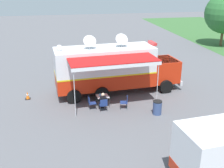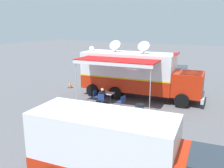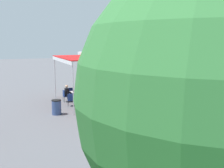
{
  "view_description": "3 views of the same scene",
  "coord_description": "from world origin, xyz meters",
  "px_view_note": "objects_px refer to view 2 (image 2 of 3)",
  "views": [
    {
      "loc": [
        19.04,
        -3.1,
        8.1
      ],
      "look_at": [
        1.31,
        0.29,
        1.18
      ],
      "focal_mm": 43.99,
      "sensor_mm": 36.0,
      "label": 1
    },
    {
      "loc": [
        17.54,
        7.95,
        5.77
      ],
      "look_at": [
        1.17,
        -0.8,
        1.14
      ],
      "focal_mm": 39.53,
      "sensor_mm": 36.0,
      "label": 2
    },
    {
      "loc": [
        6.05,
        19.55,
        4.5
      ],
      "look_at": [
        -0.02,
        0.83,
        1.39
      ],
      "focal_mm": 45.36,
      "sensor_mm": 36.0,
      "label": 3
    }
  ],
  "objects_px": {
    "command_truck": "(137,73)",
    "folding_chair_at_table": "(102,99)",
    "support_truck": "(117,151)",
    "car_behind_truck": "(152,69)",
    "trash_bin": "(139,111)",
    "traffic_cone": "(70,85)",
    "car_far_corner": "(177,76)",
    "folding_chair_beside_table": "(96,95)",
    "seated_responder": "(103,96)",
    "water_bottle": "(106,91)",
    "folding_table": "(108,94)",
    "folding_chair_spare_by_truck": "(122,101)"
  },
  "relations": [
    {
      "from": "trash_bin",
      "to": "traffic_cone",
      "type": "xyz_separation_m",
      "value": [
        -3.99,
        -8.37,
        -0.18
      ]
    },
    {
      "from": "folding_table",
      "to": "folding_chair_at_table",
      "type": "relative_size",
      "value": 0.99
    },
    {
      "from": "traffic_cone",
      "to": "support_truck",
      "type": "bearing_deg",
      "value": 43.99
    },
    {
      "from": "folding_chair_spare_by_truck",
      "to": "car_behind_truck",
      "type": "height_order",
      "value": "car_behind_truck"
    },
    {
      "from": "folding_chair_beside_table",
      "to": "seated_responder",
      "type": "height_order",
      "value": "seated_responder"
    },
    {
      "from": "command_truck",
      "to": "folding_chair_at_table",
      "type": "relative_size",
      "value": 11.1
    },
    {
      "from": "folding_chair_beside_table",
      "to": "folding_table",
      "type": "bearing_deg",
      "value": 109.96
    },
    {
      "from": "folding_table",
      "to": "water_bottle",
      "type": "relative_size",
      "value": 3.85
    },
    {
      "from": "folding_chair_spare_by_truck",
      "to": "seated_responder",
      "type": "bearing_deg",
      "value": -90.9
    },
    {
      "from": "command_truck",
      "to": "folding_chair_beside_table",
      "type": "relative_size",
      "value": 11.1
    },
    {
      "from": "support_truck",
      "to": "water_bottle",
      "type": "bearing_deg",
      "value": -148.24
    },
    {
      "from": "trash_bin",
      "to": "support_truck",
      "type": "xyz_separation_m",
      "value": [
        6.44,
        1.7,
        0.93
      ]
    },
    {
      "from": "support_truck",
      "to": "car_behind_truck",
      "type": "relative_size",
      "value": 1.63
    },
    {
      "from": "folding_table",
      "to": "folding_chair_spare_by_truck",
      "type": "height_order",
      "value": "folding_chair_spare_by_truck"
    },
    {
      "from": "command_truck",
      "to": "folding_chair_at_table",
      "type": "xyz_separation_m",
      "value": [
        3.09,
        -1.36,
        -1.43
      ]
    },
    {
      "from": "command_truck",
      "to": "folding_chair_at_table",
      "type": "height_order",
      "value": "command_truck"
    },
    {
      "from": "water_bottle",
      "to": "traffic_cone",
      "type": "bearing_deg",
      "value": -113.69
    },
    {
      "from": "water_bottle",
      "to": "seated_responder",
      "type": "xyz_separation_m",
      "value": [
        0.58,
        0.08,
        -0.18
      ]
    },
    {
      "from": "folding_chair_at_table",
      "to": "car_far_corner",
      "type": "distance_m",
      "value": 9.21
    },
    {
      "from": "folding_chair_beside_table",
      "to": "seated_responder",
      "type": "xyz_separation_m",
      "value": [
        0.3,
        0.76,
        0.14
      ]
    },
    {
      "from": "water_bottle",
      "to": "folding_chair_spare_by_truck",
      "type": "height_order",
      "value": "water_bottle"
    },
    {
      "from": "command_truck",
      "to": "traffic_cone",
      "type": "relative_size",
      "value": 16.65
    },
    {
      "from": "folding_chair_beside_table",
      "to": "car_far_corner",
      "type": "height_order",
      "value": "car_far_corner"
    },
    {
      "from": "car_behind_truck",
      "to": "folding_chair_beside_table",
      "type": "bearing_deg",
      "value": -4.12
    },
    {
      "from": "folding_table",
      "to": "trash_bin",
      "type": "bearing_deg",
      "value": 60.27
    },
    {
      "from": "trash_bin",
      "to": "folding_chair_beside_table",
      "type": "bearing_deg",
      "value": -110.63
    },
    {
      "from": "traffic_cone",
      "to": "car_far_corner",
      "type": "height_order",
      "value": "car_far_corner"
    },
    {
      "from": "traffic_cone",
      "to": "folding_chair_beside_table",
      "type": "bearing_deg",
      "value": 60.24
    },
    {
      "from": "folding_table",
      "to": "traffic_cone",
      "type": "xyz_separation_m",
      "value": [
        -2.14,
        -5.14,
        -0.39
      ]
    },
    {
      "from": "folding_table",
      "to": "folding_chair_spare_by_truck",
      "type": "xyz_separation_m",
      "value": [
        0.64,
        1.43,
        -0.16
      ]
    },
    {
      "from": "folding_chair_beside_table",
      "to": "car_far_corner",
      "type": "distance_m",
      "value": 9.07
    },
    {
      "from": "car_far_corner",
      "to": "folding_table",
      "type": "bearing_deg",
      "value": -22.32
    },
    {
      "from": "folding_table",
      "to": "support_truck",
      "type": "xyz_separation_m",
      "value": [
        8.29,
        4.93,
        0.71
      ]
    },
    {
      "from": "trash_bin",
      "to": "car_behind_truck",
      "type": "relative_size",
      "value": 0.21
    },
    {
      "from": "water_bottle",
      "to": "folding_chair_beside_table",
      "type": "distance_m",
      "value": 0.79
    },
    {
      "from": "folding_chair_beside_table",
      "to": "water_bottle",
      "type": "bearing_deg",
      "value": 112.23
    },
    {
      "from": "folding_table",
      "to": "support_truck",
      "type": "distance_m",
      "value": 9.67
    },
    {
      "from": "water_bottle",
      "to": "trash_bin",
      "type": "height_order",
      "value": "water_bottle"
    },
    {
      "from": "folding_chair_at_table",
      "to": "trash_bin",
      "type": "relative_size",
      "value": 0.96
    },
    {
      "from": "folding_table",
      "to": "seated_responder",
      "type": "relative_size",
      "value": 0.69
    },
    {
      "from": "command_truck",
      "to": "folding_chair_spare_by_truck",
      "type": "bearing_deg",
      "value": 2.81
    },
    {
      "from": "car_behind_truck",
      "to": "seated_responder",
      "type": "bearing_deg",
      "value": 0.11
    },
    {
      "from": "car_behind_truck",
      "to": "folding_chair_at_table",
      "type": "bearing_deg",
      "value": 0.19
    },
    {
      "from": "car_behind_truck",
      "to": "trash_bin",
      "type": "bearing_deg",
      "value": 15.89
    },
    {
      "from": "folding_chair_spare_by_truck",
      "to": "trash_bin",
      "type": "bearing_deg",
      "value": 56.15
    },
    {
      "from": "command_truck",
      "to": "car_far_corner",
      "type": "height_order",
      "value": "command_truck"
    },
    {
      "from": "car_behind_truck",
      "to": "car_far_corner",
      "type": "bearing_deg",
      "value": 57.62
    },
    {
      "from": "water_bottle",
      "to": "traffic_cone",
      "type": "xyz_separation_m",
      "value": [
        -2.18,
        -4.96,
        -0.55
      ]
    },
    {
      "from": "folding_chair_beside_table",
      "to": "folding_chair_spare_by_truck",
      "type": "distance_m",
      "value": 2.3
    },
    {
      "from": "support_truck",
      "to": "car_behind_truck",
      "type": "bearing_deg",
      "value": -164.49
    }
  ]
}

